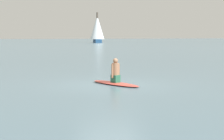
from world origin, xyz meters
The scene contains 4 objects.
ground_plane centered at (0.00, 0.00, 0.00)m, with size 400.00×400.00×0.00m, color slate.
surfboard centered at (0.01, 0.23, 0.04)m, with size 2.64×0.67×0.09m, color #D84C3F.
person_paddler centered at (0.01, 0.23, 0.53)m, with size 0.38×0.42×0.97m.
sailboat_distant centered at (-80.89, 30.02, 3.79)m, with size 5.62×4.50×8.07m.
Camera 1 is at (13.76, -5.74, 1.96)m, focal length 60.59 mm.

